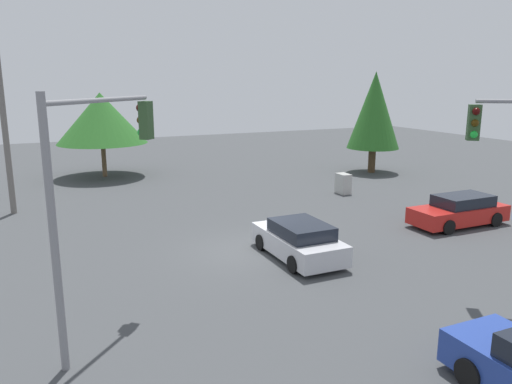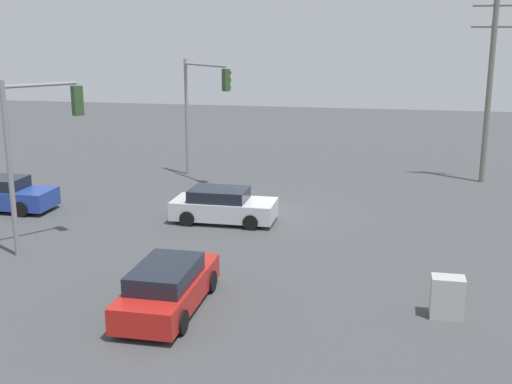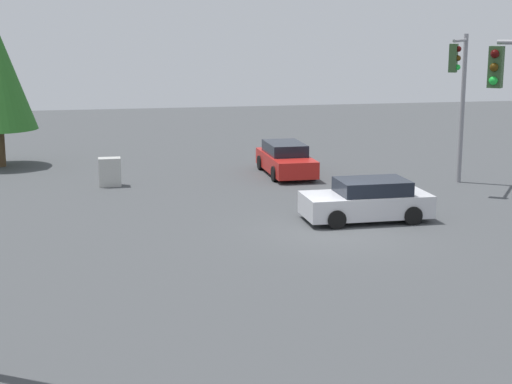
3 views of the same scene
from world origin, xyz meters
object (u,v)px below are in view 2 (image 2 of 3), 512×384
sedan_red (168,287)px  sedan_silver (223,206)px  sedan_blue (0,194)px  traffic_signal_cross (38,136)px  traffic_signal_main (202,98)px  electrical_cabinet (447,297)px

sedan_red → sedan_silver: bearing=94.3°
sedan_silver → sedan_blue: size_ratio=0.90×
traffic_signal_cross → traffic_signal_main: bearing=24.5°
sedan_red → traffic_signal_main: 16.69m
sedan_blue → electrical_cabinet: bearing=68.0°
electrical_cabinet → sedan_red: bearing=-172.1°
sedan_silver → electrical_cabinet: size_ratio=3.61×
sedan_red → electrical_cabinet: bearing=7.9°
sedan_silver → traffic_signal_cross: 7.82m
traffic_signal_cross → electrical_cabinet: traffic_signal_cross is taller
sedan_red → sedan_blue: bearing=141.6°
sedan_red → traffic_signal_main: size_ratio=0.73×
traffic_signal_main → sedan_blue: bearing=-89.9°
sedan_blue → electrical_cabinet: sedan_blue is taller
sedan_silver → sedan_red: sedan_red is taller
sedan_silver → traffic_signal_main: 8.64m
traffic_signal_main → traffic_signal_cross: size_ratio=1.02×
electrical_cabinet → traffic_signal_main: bearing=127.0°
traffic_signal_cross → sedan_silver: bearing=-13.6°
sedan_red → traffic_signal_cross: (-6.00, 4.06, 3.42)m
sedan_silver → sedan_red: 8.64m
sedan_silver → sedan_blue: 9.97m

